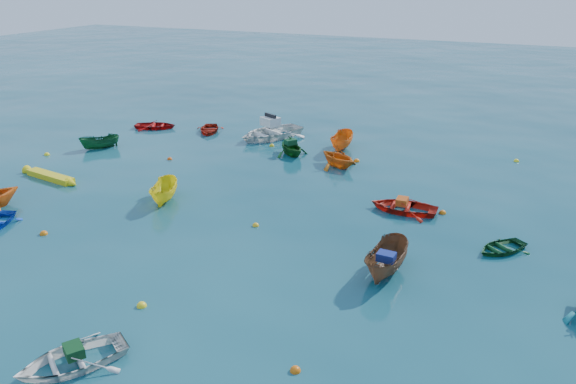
% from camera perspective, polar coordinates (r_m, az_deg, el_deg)
% --- Properties ---
extents(ground, '(160.00, 160.00, 0.00)m').
position_cam_1_polar(ground, '(25.42, -4.63, -4.64)').
color(ground, '#0A3D4D').
rests_on(ground, ground).
extents(dinghy_white_near, '(3.75, 4.03, 0.68)m').
position_cam_1_polar(dinghy_white_near, '(19.07, -21.02, -16.11)').
color(dinghy_white_near, white).
rests_on(dinghy_white_near, ground).
extents(sampan_brown_mid, '(1.47, 3.49, 1.32)m').
position_cam_1_polar(sampan_brown_mid, '(22.83, 9.93, -8.17)').
color(sampan_brown_mid, brown).
rests_on(sampan_brown_mid, ground).
extents(sampan_yellow_mid, '(2.22, 3.28, 1.19)m').
position_cam_1_polar(sampan_yellow_mid, '(29.92, -12.37, -0.92)').
color(sampan_yellow_mid, yellow).
rests_on(sampan_yellow_mid, ground).
extents(dinghy_green_e, '(2.84, 2.95, 0.50)m').
position_cam_1_polar(dinghy_green_e, '(25.90, 20.82, -5.58)').
color(dinghy_green_e, '#114821').
rests_on(dinghy_green_e, ground).
extents(dinghy_red_nw, '(3.66, 3.17, 0.64)m').
position_cam_1_polar(dinghy_red_nw, '(44.08, -13.30, 6.32)').
color(dinghy_red_nw, '#B00F0E').
rests_on(dinghy_red_nw, ground).
extents(sampan_orange_n, '(1.54, 3.42, 1.29)m').
position_cam_1_polar(sampan_orange_n, '(37.90, 5.48, 4.32)').
color(sampan_orange_n, orange).
rests_on(sampan_orange_n, ground).
extents(dinghy_green_n, '(3.34, 3.28, 1.33)m').
position_cam_1_polar(dinghy_green_n, '(36.63, 0.33, 3.80)').
color(dinghy_green_n, '#135518').
rests_on(dinghy_green_n, ground).
extents(dinghy_red_ne, '(3.39, 2.49, 0.68)m').
position_cam_1_polar(dinghy_red_ne, '(28.64, 11.63, -1.91)').
color(dinghy_red_ne, red).
rests_on(dinghy_red_ne, ground).
extents(dinghy_red_far, '(3.11, 3.49, 0.60)m').
position_cam_1_polar(dinghy_red_far, '(42.31, -8.01, 6.05)').
color(dinghy_red_far, '#9E1B0D').
rests_on(dinghy_red_far, ground).
extents(dinghy_orange_far, '(3.61, 3.46, 1.47)m').
position_cam_1_polar(dinghy_orange_far, '(34.59, 5.08, 2.62)').
color(dinghy_orange_far, orange).
rests_on(dinghy_orange_far, ground).
extents(sampan_green_far, '(2.41, 2.65, 1.01)m').
position_cam_1_polar(sampan_green_far, '(40.03, -18.51, 4.23)').
color(sampan_green_far, '#124F26').
rests_on(sampan_green_far, ground).
extents(kayak_yellow, '(4.31, 1.27, 0.44)m').
position_cam_1_polar(kayak_yellow, '(35.09, -22.94, 1.21)').
color(kayak_yellow, yellow).
rests_on(kayak_yellow, ground).
extents(motorboat_white, '(5.45, 6.12, 1.65)m').
position_cam_1_polar(motorboat_white, '(40.47, -1.78, 5.54)').
color(motorboat_white, white).
rests_on(motorboat_white, ground).
extents(tarp_green_a, '(0.86, 0.81, 0.33)m').
position_cam_1_polar(tarp_green_a, '(18.79, -20.93, -14.81)').
color(tarp_green_a, '#0F3F1B').
rests_on(tarp_green_a, dinghy_white_near).
extents(tarp_blue_a, '(0.71, 0.56, 0.33)m').
position_cam_1_polar(tarp_blue_a, '(22.31, 9.95, -6.50)').
color(tarp_blue_a, navy).
rests_on(tarp_blue_a, sampan_brown_mid).
extents(tarp_green_b, '(0.87, 0.90, 0.35)m').
position_cam_1_polar(tarp_green_b, '(36.47, 0.26, 5.10)').
color(tarp_green_b, '#114725').
rests_on(tarp_green_b, dinghy_green_n).
extents(tarp_orange_b, '(0.57, 0.73, 0.34)m').
position_cam_1_polar(tarp_orange_b, '(28.45, 11.51, -0.93)').
color(tarp_orange_b, '#C34B14').
rests_on(tarp_orange_b, dinghy_red_ne).
extents(buoy_or_a, '(0.36, 0.36, 0.36)m').
position_cam_1_polar(buoy_or_a, '(27.96, -23.56, -3.96)').
color(buoy_or_a, orange).
rests_on(buoy_or_a, ground).
extents(buoy_ye_a, '(0.36, 0.36, 0.36)m').
position_cam_1_polar(buoy_ye_a, '(21.18, -14.64, -11.17)').
color(buoy_ye_a, yellow).
rests_on(buoy_ye_a, ground).
extents(buoy_or_b, '(0.34, 0.34, 0.34)m').
position_cam_1_polar(buoy_or_b, '(17.70, 0.75, -17.73)').
color(buoy_or_b, '#DA600B').
rests_on(buoy_or_b, ground).
extents(buoy_ye_b, '(0.36, 0.36, 0.36)m').
position_cam_1_polar(buoy_ye_b, '(39.80, -23.28, 3.47)').
color(buoy_ye_b, yellow).
rests_on(buoy_ye_b, ground).
extents(buoy_or_c, '(0.32, 0.32, 0.32)m').
position_cam_1_polar(buoy_or_c, '(36.47, -11.92, 3.24)').
color(buoy_or_c, '#E04C0C').
rests_on(buoy_or_c, ground).
extents(buoy_ye_c, '(0.32, 0.32, 0.32)m').
position_cam_1_polar(buoy_ye_c, '(26.50, -3.30, -3.46)').
color(buoy_ye_c, gold).
rests_on(buoy_ye_c, ground).
extents(buoy_or_d, '(0.36, 0.36, 0.36)m').
position_cam_1_polar(buoy_or_d, '(28.82, 15.42, -2.11)').
color(buoy_or_d, orange).
rests_on(buoy_or_d, ground).
extents(buoy_ye_d, '(0.33, 0.33, 0.33)m').
position_cam_1_polar(buoy_ye_d, '(38.49, -1.65, 4.68)').
color(buoy_ye_d, gold).
rests_on(buoy_ye_d, ground).
extents(buoy_or_e, '(0.38, 0.38, 0.38)m').
position_cam_1_polar(buoy_or_e, '(35.57, 6.98, 3.09)').
color(buoy_or_e, orange).
rests_on(buoy_or_e, ground).
extents(buoy_ye_e, '(0.33, 0.33, 0.33)m').
position_cam_1_polar(buoy_ye_e, '(38.15, 22.18, 2.89)').
color(buoy_ye_e, yellow).
rests_on(buoy_ye_e, ground).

